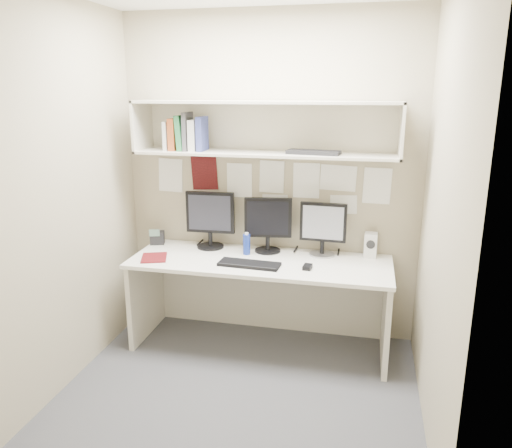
% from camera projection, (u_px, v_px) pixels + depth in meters
% --- Properties ---
extents(floor, '(2.40, 2.00, 0.01)m').
position_uv_depth(floor, '(240.00, 390.00, 3.43)').
color(floor, '#424247').
rests_on(floor, ground).
extents(wall_back, '(2.40, 0.02, 2.60)m').
position_uv_depth(wall_back, '(269.00, 179.00, 4.03)').
color(wall_back, tan).
rests_on(wall_back, ground).
extents(wall_front, '(2.40, 0.02, 2.60)m').
position_uv_depth(wall_front, '(179.00, 258.00, 2.15)').
color(wall_front, tan).
rests_on(wall_front, ground).
extents(wall_left, '(0.02, 2.00, 2.60)m').
position_uv_depth(wall_left, '(65.00, 197.00, 3.35)').
color(wall_left, tan).
rests_on(wall_left, ground).
extents(wall_right, '(0.02, 2.00, 2.60)m').
position_uv_depth(wall_right, '(442.00, 217.00, 2.84)').
color(wall_right, tan).
rests_on(wall_right, ground).
extents(desk, '(2.00, 0.70, 0.73)m').
position_uv_depth(desk, '(260.00, 303.00, 3.95)').
color(desk, white).
rests_on(desk, floor).
extents(overhead_hutch, '(2.00, 0.38, 0.40)m').
position_uv_depth(overhead_hutch, '(266.00, 128.00, 3.79)').
color(overhead_hutch, beige).
rests_on(overhead_hutch, wall_back).
extents(pinned_papers, '(1.92, 0.01, 0.48)m').
position_uv_depth(pinned_papers, '(269.00, 185.00, 4.04)').
color(pinned_papers, white).
rests_on(pinned_papers, wall_back).
extents(monitor_left, '(0.40, 0.22, 0.47)m').
position_uv_depth(monitor_left, '(210.00, 217.00, 4.09)').
color(monitor_left, black).
rests_on(monitor_left, desk).
extents(monitor_center, '(0.38, 0.21, 0.44)m').
position_uv_depth(monitor_center, '(268.00, 222.00, 3.99)').
color(monitor_center, black).
rests_on(monitor_center, desk).
extents(monitor_right, '(0.36, 0.20, 0.42)m').
position_uv_depth(monitor_right, '(323.00, 227.00, 3.90)').
color(monitor_right, '#A5A5AA').
rests_on(monitor_right, desk).
extents(keyboard, '(0.47, 0.19, 0.02)m').
position_uv_depth(keyboard, '(249.00, 264.00, 3.72)').
color(keyboard, black).
rests_on(keyboard, desk).
extents(mouse, '(0.07, 0.10, 0.03)m').
position_uv_depth(mouse, '(307.00, 267.00, 3.65)').
color(mouse, black).
rests_on(mouse, desk).
extents(speaker, '(0.10, 0.11, 0.19)m').
position_uv_depth(speaker, '(371.00, 245.00, 3.89)').
color(speaker, silver).
rests_on(speaker, desk).
extents(blue_bottle, '(0.06, 0.06, 0.18)m').
position_uv_depth(blue_bottle, '(247.00, 244.00, 3.95)').
color(blue_bottle, navy).
rests_on(blue_bottle, desk).
extents(maroon_notebook, '(0.25, 0.28, 0.01)m').
position_uv_depth(maroon_notebook, '(154.00, 258.00, 3.88)').
color(maroon_notebook, '#5E1013').
rests_on(maroon_notebook, desk).
extents(desk_phone, '(0.14, 0.13, 0.14)m').
position_uv_depth(desk_phone, '(157.00, 238.00, 4.23)').
color(desk_phone, black).
rests_on(desk_phone, desk).
extents(book_stack, '(0.32, 0.18, 0.29)m').
position_uv_depth(book_stack, '(186.00, 134.00, 3.87)').
color(book_stack, '#B9BAB3').
rests_on(book_stack, overhead_hutch).
extents(hutch_tray, '(0.41, 0.20, 0.03)m').
position_uv_depth(hutch_tray, '(314.00, 152.00, 3.67)').
color(hutch_tray, black).
rests_on(hutch_tray, overhead_hutch).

